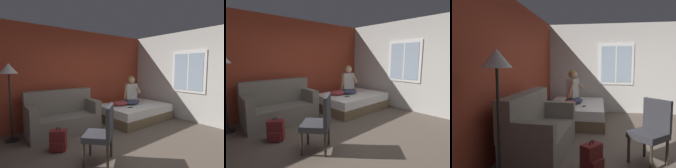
# 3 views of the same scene
# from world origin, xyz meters

# --- Properties ---
(ground_plane) EXTENTS (40.00, 40.00, 0.00)m
(ground_plane) POSITION_xyz_m (0.00, 0.00, 0.00)
(ground_plane) COLOR brown
(wall_back_accent) EXTENTS (10.31, 0.16, 2.70)m
(wall_back_accent) POSITION_xyz_m (0.00, 2.53, 1.35)
(wall_back_accent) COLOR #993823
(wall_back_accent) RESTS_ON ground
(wall_side_with_window) EXTENTS (0.19, 6.30, 2.70)m
(wall_side_with_window) POSITION_xyz_m (2.73, 0.01, 1.35)
(wall_side_with_window) COLOR silver
(wall_side_with_window) RESTS_ON ground
(bed) EXTENTS (2.00, 1.46, 0.48)m
(bed) POSITION_xyz_m (1.48, 1.48, 0.24)
(bed) COLOR brown
(bed) RESTS_ON ground
(couch) EXTENTS (1.74, 0.90, 1.04)m
(couch) POSITION_xyz_m (-0.67, 1.88, 0.39)
(couch) COLOR slate
(couch) RESTS_ON ground
(side_chair) EXTENTS (0.65, 0.65, 0.98)m
(side_chair) POSITION_xyz_m (-0.74, 0.10, 0.53)
(side_chair) COLOR #382D23
(side_chair) RESTS_ON ground
(person_seated) EXTENTS (0.65, 0.60, 0.88)m
(person_seated) POSITION_xyz_m (1.41, 1.55, 0.84)
(person_seated) COLOR #383D51
(person_seated) RESTS_ON bed
(backpack) EXTENTS (0.35, 0.35, 0.46)m
(backpack) POSITION_xyz_m (-1.16, 0.97, 0.19)
(backpack) COLOR maroon
(backpack) RESTS_ON ground
(throw_pillow) EXTENTS (0.58, 0.51, 0.14)m
(throw_pillow) POSITION_xyz_m (1.01, 1.62, 0.55)
(throw_pillow) COLOR #993338
(throw_pillow) RESTS_ON bed
(cell_phone) EXTENTS (0.16, 0.10, 0.01)m
(cell_phone) POSITION_xyz_m (1.07, 1.24, 0.48)
(cell_phone) COLOR black
(cell_phone) RESTS_ON bed
(floor_lamp) EXTENTS (0.36, 0.36, 1.70)m
(floor_lamp) POSITION_xyz_m (-1.77, 2.05, 1.43)
(floor_lamp) COLOR black
(floor_lamp) RESTS_ON ground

